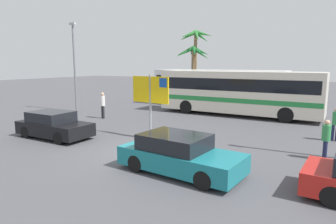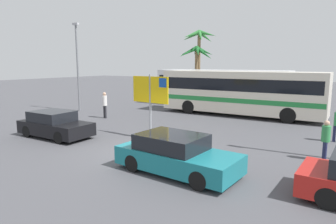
# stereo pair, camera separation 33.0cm
# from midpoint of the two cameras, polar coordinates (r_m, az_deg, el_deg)

# --- Properties ---
(ground) EXTENTS (120.00, 120.00, 0.00)m
(ground) POSITION_cam_midpoint_polar(r_m,az_deg,el_deg) (12.97, -6.19, -7.52)
(ground) COLOR #4C4C51
(bus_front_coach) EXTENTS (11.41, 2.70, 3.17)m
(bus_front_coach) POSITION_cam_midpoint_polar(r_m,az_deg,el_deg) (22.18, 12.75, 3.97)
(bus_front_coach) COLOR silver
(bus_front_coach) RESTS_ON ground
(bus_rear_coach) EXTENTS (11.41, 2.70, 3.17)m
(bus_rear_coach) POSITION_cam_midpoint_polar(r_m,az_deg,el_deg) (26.37, 9.13, 4.88)
(bus_rear_coach) COLOR white
(bus_rear_coach) RESTS_ON ground
(ferry_sign) EXTENTS (2.20, 0.23, 3.20)m
(ferry_sign) POSITION_cam_midpoint_polar(r_m,az_deg,el_deg) (14.78, -3.88, 3.77)
(ferry_sign) COLOR gray
(ferry_sign) RESTS_ON ground
(car_teal) EXTENTS (4.39, 2.15, 1.32)m
(car_teal) POSITION_cam_midpoint_polar(r_m,az_deg,el_deg) (10.38, 1.24, -8.07)
(car_teal) COLOR #19757F
(car_teal) RESTS_ON ground
(car_black) EXTENTS (3.95, 1.80, 1.32)m
(car_black) POSITION_cam_midpoint_polar(r_m,az_deg,el_deg) (16.29, -21.44, -2.36)
(car_black) COLOR black
(car_black) RESTS_ON ground
(pedestrian_by_bus) EXTENTS (0.32, 0.32, 1.79)m
(pedestrian_by_bus) POSITION_cam_midpoint_polar(r_m,az_deg,el_deg) (20.95, -12.77, 1.68)
(pedestrian_by_bus) COLOR #2D2D33
(pedestrian_by_bus) RESTS_ON ground
(pedestrian_near_sign) EXTENTS (0.32, 0.32, 1.59)m
(pedestrian_near_sign) POSITION_cam_midpoint_polar(r_m,az_deg,el_deg) (13.03, 27.23, -4.19)
(pedestrian_near_sign) COLOR #1E2347
(pedestrian_near_sign) RESTS_ON ground
(pedestrian_crossing_lot) EXTENTS (0.32, 0.32, 1.64)m
(pedestrian_crossing_lot) POSITION_cam_midpoint_polar(r_m,az_deg,el_deg) (16.44, 28.81, -1.59)
(pedestrian_crossing_lot) COLOR #1E2347
(pedestrian_crossing_lot) RESTS_ON ground
(lamp_post_left_side) EXTENTS (0.56, 0.20, 6.80)m
(lamp_post_left_side) POSITION_cam_midpoint_polar(r_m,az_deg,el_deg) (24.65, -17.76, 8.78)
(lamp_post_left_side) COLOR slate
(lamp_post_left_side) RESTS_ON ground
(palm_tree_seaside) EXTENTS (4.02, 3.82, 5.46)m
(palm_tree_seaside) POSITION_cam_midpoint_polar(r_m,az_deg,el_deg) (30.55, 4.46, 10.56)
(palm_tree_seaside) COLOR brown
(palm_tree_seaside) RESTS_ON ground
(palm_tree_inland) EXTENTS (3.60, 3.28, 7.03)m
(palm_tree_inland) POSITION_cam_midpoint_polar(r_m,az_deg,el_deg) (30.81, 4.95, 12.83)
(palm_tree_inland) COLOR brown
(palm_tree_inland) RESTS_ON ground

